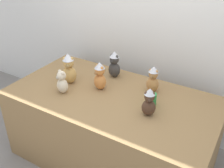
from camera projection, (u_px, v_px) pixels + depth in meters
wall_back at (150, 16)px, 2.67m from camera, size 7.00×0.08×2.60m
display_table at (112, 128)px, 2.58m from camera, size 1.90×1.00×0.76m
teddy_bear_cocoa at (149, 102)px, 2.08m from camera, size 0.14×0.13×0.25m
teddy_bear_caramel at (153, 79)px, 2.39m from camera, size 0.12×0.10×0.25m
teddy_bear_charcoal at (114, 65)px, 2.64m from camera, size 0.14×0.12×0.28m
teddy_bear_cream at (62, 82)px, 2.39m from camera, size 0.14×0.13×0.22m
teddy_bear_honey at (69, 69)px, 2.52m from camera, size 0.18×0.17×0.31m
teddy_bear_ginger at (100, 76)px, 2.43m from camera, size 0.15×0.14×0.27m
party_cup_green at (152, 99)px, 2.23m from camera, size 0.08×0.08×0.11m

